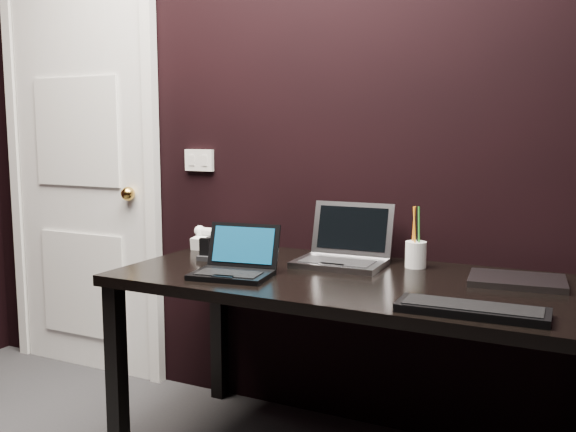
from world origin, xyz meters
The scene contains 11 objects.
wall_back centered at (0.00, 1.80, 1.30)m, with size 4.00×4.00×0.00m, color black.
door centered at (-1.35, 1.78, 1.04)m, with size 0.99×0.10×2.14m.
wall_switch centered at (-0.62, 1.79, 1.12)m, with size 0.15×0.02×0.10m.
desk centered at (0.30, 1.40, 0.66)m, with size 1.70×0.80×0.74m.
netbook centered at (-0.09, 1.23, 0.78)m, with size 0.31×0.28×0.18m.
silver_laptop centered at (0.19, 1.58, 0.78)m, with size 0.35×0.31×0.23m.
ext_keyboard centered at (0.77, 1.11, 0.75)m, with size 0.43×0.16×0.03m.
closed_laptop centered at (0.84, 1.56, 0.75)m, with size 0.34×0.26×0.02m.
desk_phone centered at (-0.43, 1.64, 0.78)m, with size 0.22×0.17×0.11m.
mobile_phone centered at (-0.34, 1.41, 0.77)m, with size 0.06×0.05×0.09m.
pen_cup centered at (0.46, 1.65, 0.79)m, with size 0.09×0.09×0.24m.
Camera 1 is at (1.10, -0.71, 1.26)m, focal length 40.00 mm.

